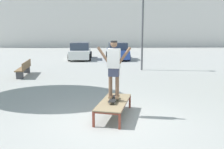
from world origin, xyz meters
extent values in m
plane|color=#999993|center=(0.00, 0.00, 0.00)|extent=(120.00, 120.00, 0.00)
cube|color=silver|center=(-0.32, 33.38, 6.84)|extent=(41.39, 4.00, 13.67)
cube|color=brown|center=(-0.08, 1.33, 0.19)|extent=(0.07, 0.07, 0.38)
cube|color=brown|center=(0.60, 1.16, 0.19)|extent=(0.07, 0.07, 0.38)
cube|color=brown|center=(-0.53, -0.46, 0.19)|extent=(0.07, 0.07, 0.38)
cube|color=brown|center=(0.15, -0.63, 0.19)|extent=(0.07, 0.07, 0.38)
cylinder|color=brown|center=(-0.30, 0.44, 0.41)|extent=(0.52, 1.85, 0.05)
cylinder|color=brown|center=(0.38, 0.26, 0.41)|extent=(0.52, 1.85, 0.05)
cylinder|color=brown|center=(0.26, 1.24, 0.41)|extent=(0.75, 0.24, 0.05)
cylinder|color=brown|center=(-0.19, -0.54, 0.41)|extent=(0.75, 0.24, 0.05)
cube|color=#847051|center=(0.04, 0.35, 0.45)|extent=(1.20, 2.03, 0.03)
cube|color=black|center=(0.04, 0.36, 0.54)|extent=(0.37, 0.82, 0.02)
cylinder|color=silver|center=(0.03, 0.65, 0.49)|extent=(0.04, 0.06, 0.06)
cylinder|color=silver|center=(0.18, 0.62, 0.49)|extent=(0.04, 0.06, 0.06)
cylinder|color=silver|center=(-0.10, 0.11, 0.49)|extent=(0.04, 0.06, 0.06)
cylinder|color=silver|center=(0.05, 0.07, 0.49)|extent=(0.04, 0.06, 0.06)
cylinder|color=brown|center=(-0.06, 0.38, 0.96)|extent=(0.11, 0.11, 0.82)
cube|color=#99704C|center=(-0.05, 0.43, 0.59)|extent=(0.15, 0.26, 0.07)
cylinder|color=brown|center=(0.14, 0.34, 0.96)|extent=(0.11, 0.11, 0.82)
cube|color=#99704C|center=(0.15, 0.39, 0.59)|extent=(0.15, 0.26, 0.07)
cube|color=#33384C|center=(0.04, 0.36, 1.34)|extent=(0.34, 0.26, 0.24)
cube|color=silver|center=(0.04, 0.36, 1.74)|extent=(0.40, 0.29, 0.56)
cylinder|color=brown|center=(-0.25, 0.43, 1.81)|extent=(0.41, 0.17, 0.52)
cylinder|color=brown|center=(0.33, 0.29, 1.81)|extent=(0.41, 0.17, 0.52)
sphere|color=brown|center=(0.04, 0.36, 2.15)|extent=(0.20, 0.20, 0.20)
cylinder|color=black|center=(0.04, 0.36, 2.22)|extent=(0.19, 0.19, 0.05)
cube|color=silver|center=(-2.33, 15.31, 0.51)|extent=(1.78, 4.23, 0.70)
cube|color=#2D3847|center=(-2.32, 15.16, 1.18)|extent=(1.60, 2.13, 0.64)
cylinder|color=black|center=(-3.20, 16.60, 0.30)|extent=(0.23, 0.60, 0.60)
cylinder|color=black|center=(-1.50, 16.63, 0.30)|extent=(0.23, 0.60, 0.60)
cylinder|color=black|center=(-3.15, 14.00, 0.30)|extent=(0.23, 0.60, 0.60)
cylinder|color=black|center=(-1.45, 14.03, 0.30)|extent=(0.23, 0.60, 0.60)
cube|color=#28479E|center=(0.98, 15.28, 0.51)|extent=(1.85, 4.26, 0.70)
cube|color=#2D3847|center=(0.98, 15.13, 1.18)|extent=(1.64, 2.16, 0.64)
cylinder|color=black|center=(0.08, 16.55, 0.30)|extent=(0.24, 0.61, 0.60)
cylinder|color=black|center=(1.78, 16.61, 0.30)|extent=(0.24, 0.61, 0.60)
cylinder|color=black|center=(0.18, 13.94, 0.30)|extent=(0.24, 0.61, 0.60)
cylinder|color=black|center=(1.88, 14.01, 0.30)|extent=(0.24, 0.61, 0.60)
cube|color=brown|center=(-4.81, 7.22, 0.43)|extent=(0.71, 2.43, 0.06)
cube|color=brown|center=(-4.61, 7.24, 0.65)|extent=(0.31, 2.39, 0.36)
cube|color=#424247|center=(-4.70, 6.26, 0.20)|extent=(0.38, 0.12, 0.40)
cube|color=#424247|center=(-4.92, 8.17, 0.20)|extent=(0.38, 0.12, 0.40)
cylinder|color=#4C4C51|center=(2.21, 9.05, 2.75)|extent=(0.12, 0.12, 5.50)
camera|label=1|loc=(-0.25, -6.63, 2.52)|focal=39.34mm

